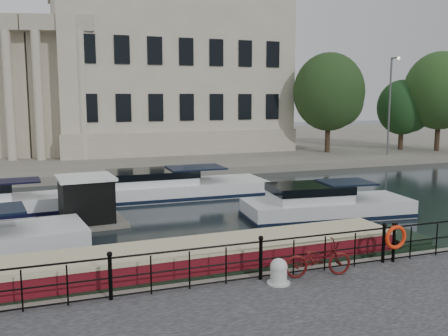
% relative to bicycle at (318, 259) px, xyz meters
% --- Properties ---
extents(ground_plane, '(160.00, 160.00, 0.00)m').
position_rel_bicycle_xyz_m(ground_plane, '(-1.57, 2.58, -1.05)').
color(ground_plane, black).
rests_on(ground_plane, ground).
extents(far_bank, '(120.00, 42.00, 0.55)m').
position_rel_bicycle_xyz_m(far_bank, '(-1.57, 41.58, -0.78)').
color(far_bank, '#6B665B').
rests_on(far_bank, ground_plane).
extents(railing, '(24.14, 0.14, 1.22)m').
position_rel_bicycle_xyz_m(railing, '(-1.57, 0.33, 0.15)').
color(railing, black).
rests_on(railing, near_quay).
extents(civic_building, '(53.55, 31.84, 16.85)m').
position_rel_bicycle_xyz_m(civic_building, '(-2.57, 37.29, 5.99)').
color(civic_building, '#ADA38C').
rests_on(civic_building, far_bank).
extents(lamp_posts, '(8.24, 1.55, 8.07)m').
position_rel_bicycle_xyz_m(lamp_posts, '(24.43, 23.28, 3.75)').
color(lamp_posts, '#59595B').
rests_on(lamp_posts, far_bank).
extents(bicycle, '(1.98, 0.92, 1.00)m').
position_rel_bicycle_xyz_m(bicycle, '(0.00, 0.00, 0.00)').
color(bicycle, '#4F0F0E').
rests_on(bicycle, near_quay).
extents(mooring_bollard, '(0.62, 0.62, 0.69)m').
position_rel_bicycle_xyz_m(mooring_bollard, '(-1.26, -0.13, -0.18)').
color(mooring_bollard, beige).
rests_on(mooring_bollard, near_quay).
extents(life_ring_post, '(0.73, 0.20, 1.20)m').
position_rel_bicycle_xyz_m(life_ring_post, '(2.77, 0.23, 0.25)').
color(life_ring_post, black).
rests_on(life_ring_post, near_quay).
extents(narrowboat, '(16.14, 2.47, 1.59)m').
position_rel_bicycle_xyz_m(narrowboat, '(-2.91, 1.96, -0.69)').
color(narrowboat, black).
rests_on(narrowboat, ground_plane).
extents(harbour_hut, '(3.32, 2.83, 2.19)m').
position_rel_bicycle_xyz_m(harbour_hut, '(-5.32, 10.10, -0.10)').
color(harbour_hut, '#6B665B').
rests_on(harbour_hut, ground_plane).
extents(cabin_cruisers, '(23.76, 11.27, 1.99)m').
position_rel_bicycle_xyz_m(cabin_cruisers, '(-3.55, 10.91, -0.68)').
color(cabin_cruisers, silver).
rests_on(cabin_cruisers, ground_plane).
extents(trees, '(16.14, 8.71, 8.88)m').
position_rel_bicycle_xyz_m(trees, '(22.37, 25.30, 4.39)').
color(trees, black).
rests_on(trees, far_bank).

